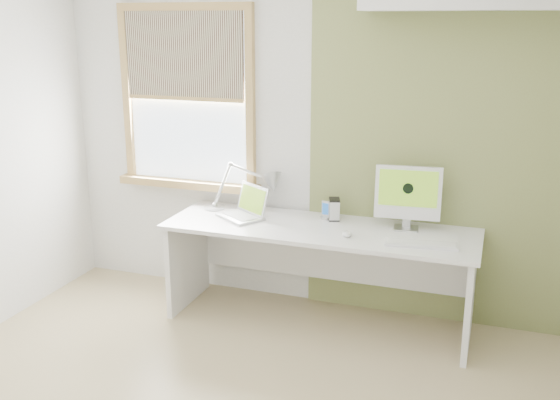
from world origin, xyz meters
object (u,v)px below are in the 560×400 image
at_px(laptop, 245,209).
at_px(imac, 408,194).
at_px(desk, 321,250).
at_px(desk_lamp, 261,186).
at_px(external_drive, 334,209).

xyz_separation_m(laptop, imac, (1.16, 0.12, 0.19)).
distance_m(desk, desk_lamp, 0.68).
xyz_separation_m(external_drive, imac, (0.53, -0.03, 0.17)).
bearing_deg(laptop, imac, 6.00).
height_order(laptop, imac, imac).
relative_size(desk_lamp, imac, 1.48).
bearing_deg(external_drive, desk, -109.07).
height_order(desk, laptop, laptop).
height_order(desk, imac, imac).
distance_m(desk_lamp, external_drive, 0.59).
distance_m(external_drive, imac, 0.56).
bearing_deg(desk_lamp, external_drive, -3.48).
height_order(external_drive, imac, imac).
distance_m(desk, laptop, 0.64).
bearing_deg(desk, imac, 11.07).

